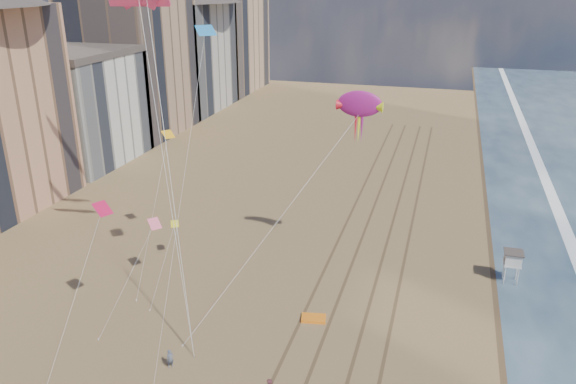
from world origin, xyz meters
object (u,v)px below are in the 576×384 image
object	(u,v)px
show_kite	(359,104)
grounded_kite	(314,318)
lifeguard_stand	(513,259)
kite_flyer_a	(170,359)

from	to	relation	value
show_kite	grounded_kite	bearing A→B (deg)	-98.37
lifeguard_stand	kite_flyer_a	xyz separation A→B (m)	(-25.06, -20.22, -1.70)
lifeguard_stand	grounded_kite	bearing A→B (deg)	-145.41
grounded_kite	kite_flyer_a	distance (m)	12.51
kite_flyer_a	lifeguard_stand	bearing A→B (deg)	-5.51
lifeguard_stand	show_kite	world-z (taller)	show_kite
grounded_kite	show_kite	world-z (taller)	show_kite
show_kite	kite_flyer_a	bearing A→B (deg)	-118.26
lifeguard_stand	grounded_kite	xyz separation A→B (m)	(-16.34, -11.27, -2.33)
lifeguard_stand	show_kite	size ratio (longest dim) A/B	0.13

